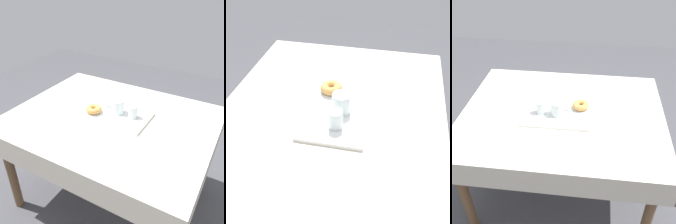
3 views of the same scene
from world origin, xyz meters
The scene contains 7 objects.
ground_plane centered at (0.00, 0.00, 0.00)m, with size 6.00×6.00×0.00m, color #47474C.
dining_table centered at (0.00, 0.00, 0.67)m, with size 1.36×1.08×0.76m.
serving_tray centered at (0.02, 0.04, 0.77)m, with size 0.45×0.30×0.02m, color white.
tea_mug_left centered at (0.02, 0.05, 0.82)m, with size 0.13×0.09×0.10m.
water_glass_near centered at (0.14, 0.05, 0.82)m, with size 0.06×0.06×0.09m.
donut_plate_left centered at (-0.12, -0.03, 0.78)m, with size 0.12×0.12×0.01m, color silver.
sugar_donut_left centered at (-0.12, -0.03, 0.81)m, with size 0.11×0.11×0.04m, color tan.
Camera 2 is at (1.12, 0.27, 1.66)m, focal length 48.35 mm.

